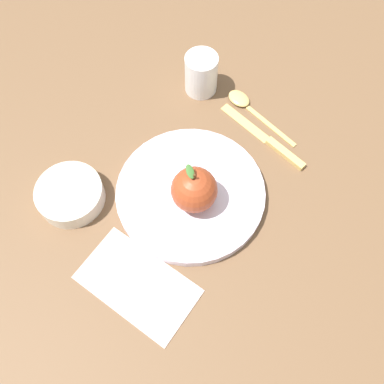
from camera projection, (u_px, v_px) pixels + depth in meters
name	position (u px, v px, depth m)	size (l,w,h in m)	color
ground_plane	(204.00, 185.00, 0.75)	(2.40, 2.40, 0.00)	brown
dinner_plate	(192.00, 194.00, 0.72)	(0.26, 0.26, 0.02)	silver
apple	(194.00, 190.00, 0.68)	(0.08, 0.08, 0.09)	#9E3D1E
side_bowl	(70.00, 194.00, 0.71)	(0.12, 0.12, 0.03)	silver
cup	(201.00, 72.00, 0.81)	(0.06, 0.06, 0.08)	white
knife	(269.00, 141.00, 0.78)	(0.20, 0.03, 0.01)	#D8B766
spoon	(246.00, 104.00, 0.82)	(0.17, 0.03, 0.01)	#D8B766
linen_napkin	(137.00, 284.00, 0.66)	(0.11, 0.19, 0.00)	beige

